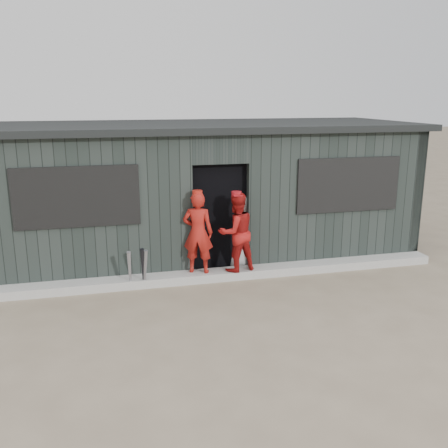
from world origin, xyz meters
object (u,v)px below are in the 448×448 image
object	(u,v)px
bat_right	(143,268)
player_red_left	(198,233)
bat_left	(130,270)
bat_mid	(145,269)
player_grey_back	(241,231)
dugout	(204,190)
player_red_right	(236,232)

from	to	relation	value
bat_right	player_red_left	size ratio (longest dim) A/B	0.52
bat_left	player_red_left	bearing A→B (deg)	9.66
bat_left	bat_mid	size ratio (longest dim) A/B	1.01
bat_mid	player_red_left	world-z (taller)	player_red_left
bat_mid	bat_left	bearing A→B (deg)	176.68
player_grey_back	bat_mid	bearing A→B (deg)	10.73
bat_left	dugout	size ratio (longest dim) A/B	0.09
player_grey_back	dugout	distance (m)	1.42
player_red_right	bat_right	bearing A→B (deg)	-8.98
player_red_right	dugout	size ratio (longest dim) A/B	0.17
bat_left	bat_mid	distance (m)	0.25
player_red_left	player_red_right	distance (m)	0.67
bat_mid	player_red_right	distance (m)	1.68
bat_left	player_red_left	xyz separation A→B (m)	(1.19, 0.20, 0.51)
player_grey_back	dugout	bearing A→B (deg)	-79.30
bat_right	player_red_right	bearing A→B (deg)	5.02
player_grey_back	player_red_left	bearing A→B (deg)	17.15
bat_right	dugout	distance (m)	2.51
bat_mid	player_grey_back	bearing A→B (deg)	19.51
bat_left	dugout	world-z (taller)	dugout
dugout	bat_mid	bearing A→B (deg)	-126.58
bat_right	player_red_left	world-z (taller)	player_red_left
bat_mid	dugout	xyz separation A→B (m)	(1.39, 1.87, 0.94)
dugout	player_red_left	bearing A→B (deg)	-105.17
bat_right	dugout	xyz separation A→B (m)	(1.42, 1.85, 0.92)
dugout	bat_left	bearing A→B (deg)	-131.41
bat_mid	player_red_right	bearing A→B (deg)	5.56
bat_right	player_red_right	size ratio (longest dim) A/B	0.54
bat_right	dugout	bearing A→B (deg)	52.62
bat_left	player_red_right	xyz separation A→B (m)	(1.85, 0.14, 0.49)
player_red_left	player_grey_back	size ratio (longest dim) A/B	1.00
bat_left	bat_right	xyz separation A→B (m)	(0.22, -0.00, 0.02)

